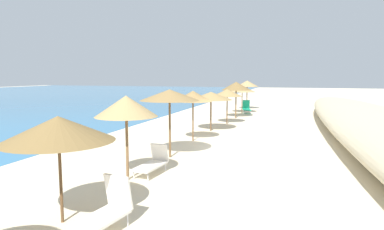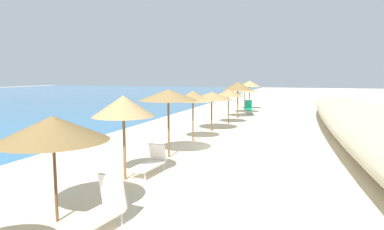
{
  "view_description": "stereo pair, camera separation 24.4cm",
  "coord_description": "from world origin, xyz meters",
  "px_view_note": "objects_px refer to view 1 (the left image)",
  "views": [
    {
      "loc": [
        -15.85,
        -2.88,
        3.35
      ],
      "look_at": [
        0.4,
        2.19,
        1.34
      ],
      "focal_mm": 31.4,
      "sensor_mm": 36.0,
      "label": 1
    },
    {
      "loc": [
        -15.78,
        -3.11,
        3.35
      ],
      "look_at": [
        0.4,
        2.19,
        1.34
      ],
      "focal_mm": 31.4,
      "sensor_mm": 36.0,
      "label": 2
    }
  ],
  "objects_px": {
    "beach_umbrella_8": "(236,86)",
    "lounge_chair_0": "(108,209)",
    "beach_umbrella_10": "(247,84)",
    "beach_umbrella_7": "(227,93)",
    "beach_umbrella_3": "(126,106)",
    "beach_umbrella_5": "(193,96)",
    "lounge_chair_2": "(153,162)",
    "beach_umbrella_6": "(211,96)",
    "lounge_chair_1": "(247,108)",
    "beach_umbrella_4": "(170,95)",
    "beach_umbrella_9": "(242,89)",
    "beach_umbrella_2": "(58,129)"
  },
  "relations": [
    {
      "from": "beach_umbrella_6",
      "to": "beach_umbrella_9",
      "type": "bearing_deg",
      "value": -1.7
    },
    {
      "from": "lounge_chair_0",
      "to": "beach_umbrella_6",
      "type": "bearing_deg",
      "value": -76.77
    },
    {
      "from": "beach_umbrella_2",
      "to": "lounge_chair_0",
      "type": "xyz_separation_m",
      "value": [
        -0.01,
        -1.2,
        -1.7
      ]
    },
    {
      "from": "beach_umbrella_4",
      "to": "beach_umbrella_6",
      "type": "distance_m",
      "value": 7.01
    },
    {
      "from": "beach_umbrella_9",
      "to": "lounge_chair_2",
      "type": "bearing_deg",
      "value": -179.96
    },
    {
      "from": "beach_umbrella_3",
      "to": "beach_umbrella_5",
      "type": "relative_size",
      "value": 1.05
    },
    {
      "from": "beach_umbrella_2",
      "to": "beach_umbrella_3",
      "type": "bearing_deg",
      "value": 1.26
    },
    {
      "from": "beach_umbrella_10",
      "to": "beach_umbrella_7",
      "type": "bearing_deg",
      "value": -179.48
    },
    {
      "from": "lounge_chair_2",
      "to": "lounge_chair_1",
      "type": "bearing_deg",
      "value": -86.18
    },
    {
      "from": "beach_umbrella_8",
      "to": "lounge_chair_0",
      "type": "bearing_deg",
      "value": -177.96
    },
    {
      "from": "beach_umbrella_3",
      "to": "beach_umbrella_10",
      "type": "relative_size",
      "value": 0.96
    },
    {
      "from": "beach_umbrella_8",
      "to": "beach_umbrella_10",
      "type": "xyz_separation_m",
      "value": [
        6.97,
        0.12,
        0.02
      ]
    },
    {
      "from": "beach_umbrella_5",
      "to": "lounge_chair_0",
      "type": "xyz_separation_m",
      "value": [
        -10.12,
        -1.18,
        -1.83
      ]
    },
    {
      "from": "beach_umbrella_6",
      "to": "lounge_chair_1",
      "type": "xyz_separation_m",
      "value": [
        10.12,
        -0.74,
        -1.64
      ]
    },
    {
      "from": "beach_umbrella_6",
      "to": "lounge_chair_2",
      "type": "distance_m",
      "value": 9.53
    },
    {
      "from": "beach_umbrella_4",
      "to": "beach_umbrella_5",
      "type": "relative_size",
      "value": 1.08
    },
    {
      "from": "beach_umbrella_2",
      "to": "beach_umbrella_6",
      "type": "height_order",
      "value": "beach_umbrella_2"
    },
    {
      "from": "beach_umbrella_7",
      "to": "lounge_chair_0",
      "type": "height_order",
      "value": "beach_umbrella_7"
    },
    {
      "from": "beach_umbrella_8",
      "to": "beach_umbrella_9",
      "type": "xyz_separation_m",
      "value": [
        3.58,
        0.07,
        -0.36
      ]
    },
    {
      "from": "beach_umbrella_6",
      "to": "beach_umbrella_10",
      "type": "height_order",
      "value": "beach_umbrella_10"
    },
    {
      "from": "beach_umbrella_2",
      "to": "beach_umbrella_3",
      "type": "distance_m",
      "value": 3.28
    },
    {
      "from": "beach_umbrella_2",
      "to": "beach_umbrella_5",
      "type": "relative_size",
      "value": 0.97
    },
    {
      "from": "beach_umbrella_10",
      "to": "lounge_chair_2",
      "type": "relative_size",
      "value": 1.81
    },
    {
      "from": "beach_umbrella_3",
      "to": "beach_umbrella_7",
      "type": "xyz_separation_m",
      "value": [
        13.45,
        -0.54,
        -0.23
      ]
    },
    {
      "from": "beach_umbrella_3",
      "to": "lounge_chair_2",
      "type": "bearing_deg",
      "value": -29.96
    },
    {
      "from": "beach_umbrella_6",
      "to": "lounge_chair_2",
      "type": "height_order",
      "value": "beach_umbrella_6"
    },
    {
      "from": "beach_umbrella_2",
      "to": "lounge_chair_2",
      "type": "xyz_separation_m",
      "value": [
        4.14,
        -0.43,
        -1.77
      ]
    },
    {
      "from": "beach_umbrella_9",
      "to": "lounge_chair_1",
      "type": "height_order",
      "value": "beach_umbrella_9"
    },
    {
      "from": "lounge_chair_2",
      "to": "lounge_chair_0",
      "type": "bearing_deg",
      "value": 105.63
    },
    {
      "from": "lounge_chair_2",
      "to": "beach_umbrella_7",
      "type": "bearing_deg",
      "value": -85.11
    },
    {
      "from": "beach_umbrella_2",
      "to": "lounge_chair_1",
      "type": "xyz_separation_m",
      "value": [
        23.62,
        -0.85,
        -1.68
      ]
    },
    {
      "from": "beach_umbrella_5",
      "to": "lounge_chair_2",
      "type": "xyz_separation_m",
      "value": [
        -5.96,
        -0.4,
        -1.9
      ]
    },
    {
      "from": "beach_umbrella_6",
      "to": "lounge_chair_1",
      "type": "distance_m",
      "value": 10.28
    },
    {
      "from": "beach_umbrella_2",
      "to": "lounge_chair_2",
      "type": "distance_m",
      "value": 4.52
    },
    {
      "from": "beach_umbrella_3",
      "to": "lounge_chair_1",
      "type": "bearing_deg",
      "value": -2.59
    },
    {
      "from": "beach_umbrella_7",
      "to": "beach_umbrella_10",
      "type": "xyz_separation_m",
      "value": [
        10.38,
        0.09,
        0.39
      ]
    },
    {
      "from": "beach_umbrella_2",
      "to": "beach_umbrella_5",
      "type": "bearing_deg",
      "value": -0.14
    },
    {
      "from": "beach_umbrella_8",
      "to": "lounge_chair_2",
      "type": "xyz_separation_m",
      "value": [
        -15.99,
        0.06,
        -2.12
      ]
    },
    {
      "from": "lounge_chair_1",
      "to": "beach_umbrella_3",
      "type": "bearing_deg",
      "value": 72.25
    },
    {
      "from": "beach_umbrella_8",
      "to": "beach_umbrella_9",
      "type": "distance_m",
      "value": 3.6
    },
    {
      "from": "beach_umbrella_5",
      "to": "beach_umbrella_6",
      "type": "height_order",
      "value": "beach_umbrella_5"
    },
    {
      "from": "beach_umbrella_3",
      "to": "beach_umbrella_6",
      "type": "distance_m",
      "value": 10.24
    },
    {
      "from": "beach_umbrella_4",
      "to": "beach_umbrella_10",
      "type": "relative_size",
      "value": 0.98
    },
    {
      "from": "beach_umbrella_7",
      "to": "beach_umbrella_8",
      "type": "height_order",
      "value": "beach_umbrella_8"
    },
    {
      "from": "lounge_chair_0",
      "to": "beach_umbrella_10",
      "type": "bearing_deg",
      "value": -79.62
    },
    {
      "from": "beach_umbrella_8",
      "to": "beach_umbrella_4",
      "type": "bearing_deg",
      "value": 178.55
    },
    {
      "from": "beach_umbrella_6",
      "to": "beach_umbrella_10",
      "type": "relative_size",
      "value": 0.9
    },
    {
      "from": "beach_umbrella_2",
      "to": "beach_umbrella_3",
      "type": "height_order",
      "value": "beach_umbrella_3"
    },
    {
      "from": "beach_umbrella_4",
      "to": "beach_umbrella_9",
      "type": "relative_size",
      "value": 1.14
    },
    {
      "from": "beach_umbrella_10",
      "to": "beach_umbrella_6",
      "type": "bearing_deg",
      "value": 178.92
    }
  ]
}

